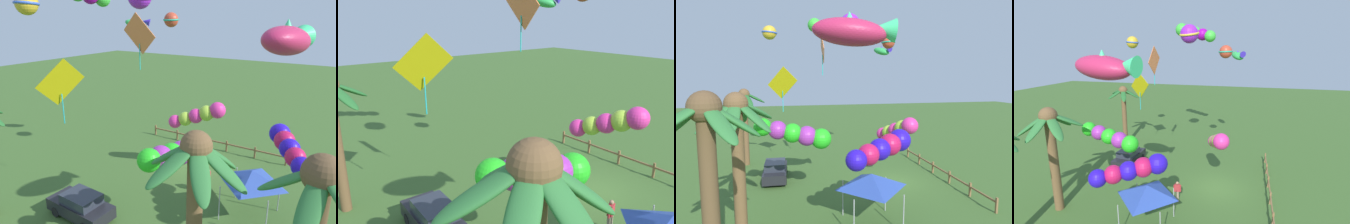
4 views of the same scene
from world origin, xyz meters
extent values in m
plane|color=#3D6028|center=(0.00, 0.00, 0.00)|extent=(120.00, 120.00, 0.00)
cylinder|color=brown|center=(-5.50, 10.31, 3.37)|extent=(0.60, 0.60, 6.74)
ellipsoid|color=#2D7033|center=(-4.55, 10.28, 6.22)|extent=(2.07, 0.71, 1.55)
ellipsoid|color=#2D7033|center=(-5.12, 11.25, 6.34)|extent=(1.41, 2.26, 1.34)
ellipsoid|color=#2D7033|center=(-6.05, 11.08, 6.23)|extent=(1.72, 2.05, 1.55)
ellipsoid|color=#2D7033|center=(-6.44, 10.33, 6.22)|extent=(2.06, 0.70, 1.57)
ellipsoid|color=#2D7033|center=(-5.93, 9.51, 6.17)|extent=(1.52, 2.06, 1.65)
ellipsoid|color=#2D7033|center=(-4.83, 9.53, 6.35)|extent=(1.91, 2.07, 1.33)
sphere|color=brown|center=(-5.50, 10.31, 6.74)|extent=(1.14, 1.14, 1.14)
cylinder|color=brown|center=(-9.41, 10.69, 3.50)|extent=(0.59, 0.59, 7.00)
ellipsoid|color=#2D7033|center=(-8.55, 10.54, 6.50)|extent=(1.97, 0.92, 1.50)
ellipsoid|color=#2D7033|center=(-9.32, 11.52, 6.46)|extent=(0.82, 1.90, 1.58)
ellipsoid|color=#2D7033|center=(-10.11, 10.10, 6.56)|extent=(1.89, 1.73, 1.40)
ellipsoid|color=#2D7033|center=(-9.28, 9.82, 6.51)|extent=(0.90, 1.98, 1.49)
sphere|color=brown|center=(-9.41, 10.69, 7.00)|extent=(1.12, 1.12, 1.12)
cylinder|color=brown|center=(6.87, 11.52, 3.24)|extent=(0.52, 0.52, 6.47)
ellipsoid|color=#236028|center=(7.77, 11.59, 6.17)|extent=(1.94, 0.69, 1.07)
ellipsoid|color=#236028|center=(7.22, 12.39, 6.25)|extent=(1.24, 2.02, 0.93)
ellipsoid|color=#236028|center=(6.16, 12.06, 6.15)|extent=(1.85, 1.58, 1.12)
ellipsoid|color=#236028|center=(6.15, 11.12, 6.04)|extent=(1.83, 1.36, 1.33)
ellipsoid|color=#236028|center=(7.01, 10.65, 6.13)|extent=(0.85, 1.94, 1.16)
sphere|color=brown|center=(6.87, 11.52, 6.47)|extent=(0.99, 0.99, 0.99)
cube|color=brown|center=(-5.98, -4.00, 0.47)|extent=(0.12, 0.12, 0.95)
cube|color=brown|center=(-3.57, -4.00, 0.47)|extent=(0.12, 0.12, 0.95)
cube|color=brown|center=(-1.15, -4.00, 0.47)|extent=(0.12, 0.12, 0.95)
cube|color=brown|center=(1.26, -4.00, 0.47)|extent=(0.12, 0.12, 0.95)
cube|color=brown|center=(3.68, -4.00, 0.47)|extent=(0.12, 0.12, 0.95)
cube|color=brown|center=(6.09, -4.00, 0.47)|extent=(0.12, 0.12, 0.95)
cube|color=brown|center=(0.05, -4.00, 0.66)|extent=(12.18, 0.09, 0.11)
cube|color=black|center=(2.41, 8.86, 0.60)|extent=(3.96, 1.83, 0.70)
cube|color=#282D38|center=(2.26, 8.86, 1.23)|extent=(2.08, 1.56, 0.56)
cylinder|color=black|center=(3.65, 9.60, 0.30)|extent=(0.61, 0.20, 0.60)
cylinder|color=black|center=(3.60, 8.04, 0.30)|extent=(0.61, 0.20, 0.60)
cylinder|color=black|center=(1.23, 9.68, 0.30)|extent=(0.61, 0.20, 0.60)
cylinder|color=black|center=(1.18, 8.12, 0.30)|extent=(0.61, 0.20, 0.60)
cylinder|color=gray|center=(-2.54, 2.56, 0.42)|extent=(0.26, 0.26, 0.84)
cube|color=#B72D33|center=(-2.54, 2.56, 1.11)|extent=(0.31, 0.42, 0.54)
sphere|color=#A37556|center=(-2.54, 2.56, 1.48)|extent=(0.21, 0.21, 0.21)
cylinder|color=#B72D33|center=(-2.49, 2.33, 1.06)|extent=(0.09, 0.09, 0.52)
cylinder|color=#B72D33|center=(-2.60, 2.78, 1.06)|extent=(0.09, 0.09, 0.52)
cylinder|color=#9E9EA3|center=(-6.90, 2.30, 1.05)|extent=(0.06, 0.06, 2.10)
cylinder|color=#9E9EA3|center=(-4.30, 2.30, 1.05)|extent=(0.06, 0.06, 2.10)
cylinder|color=#9E9EA3|center=(-6.90, 4.90, 1.05)|extent=(0.06, 0.06, 2.10)
cylinder|color=#9E9EA3|center=(-4.30, 4.90, 1.05)|extent=(0.06, 0.06, 2.10)
pyramid|color=#2D4CA8|center=(-5.60, 3.60, 2.48)|extent=(2.86, 2.86, 0.75)
sphere|color=purple|center=(2.38, 2.90, 12.10)|extent=(1.50, 1.50, 1.50)
torus|color=gold|center=(2.38, 2.90, 12.10)|extent=(2.17, 2.17, 0.48)
sphere|color=#2510C5|center=(-6.60, 2.49, 4.85)|extent=(1.12, 1.12, 1.12)
sphere|color=#C7154E|center=(-7.00, 3.15, 4.76)|extent=(1.07, 1.07, 1.07)
sphere|color=#2510C5|center=(-7.41, 3.82, 4.66)|extent=(1.03, 1.03, 1.03)
sphere|color=#C7154E|center=(-7.81, 4.48, 4.56)|extent=(0.98, 0.98, 0.98)
sphere|color=#2510C5|center=(-8.22, 5.14, 4.46)|extent=(0.94, 0.94, 0.94)
sphere|color=#24CB1F|center=(-2.95, 5.95, 4.30)|extent=(1.24, 1.24, 1.24)
sphere|color=purple|center=(-2.91, 6.79, 4.50)|extent=(1.19, 1.19, 1.19)
sphere|color=#24CB1F|center=(-2.87, 7.64, 4.70)|extent=(1.14, 1.14, 1.14)
sphere|color=purple|center=(-2.83, 8.48, 4.90)|extent=(1.09, 1.09, 1.09)
sphere|color=#24CB1F|center=(-2.79, 9.33, 5.10)|extent=(1.04, 1.04, 1.04)
sphere|color=green|center=(7.99, 5.04, 12.87)|extent=(1.30, 1.30, 1.30)
sphere|color=#9D0AA9|center=(7.60, 4.24, 12.68)|extent=(1.24, 1.24, 1.24)
sphere|color=green|center=(7.22, 3.44, 12.49)|extent=(1.19, 1.19, 1.19)
sphere|color=#9D0AA9|center=(6.84, 2.64, 12.30)|extent=(1.14, 1.14, 1.14)
sphere|color=green|center=(6.45, 1.84, 12.11)|extent=(1.09, 1.09, 1.09)
ellipsoid|color=green|center=(5.63, -0.84, 10.33)|extent=(2.05, 1.66, 1.05)
cone|color=#4026CA|center=(4.94, -1.22, 10.53)|extent=(0.86, 0.81, 0.68)
cone|color=#4026CA|center=(5.63, -0.84, 10.62)|extent=(0.48, 0.48, 0.36)
ellipsoid|color=#C42452|center=(-6.97, 5.16, 9.97)|extent=(2.22, 3.68, 1.50)
cone|color=#40E68A|center=(-7.21, 3.67, 10.09)|extent=(1.24, 1.31, 1.15)
cone|color=#40E68A|center=(-6.97, 5.16, 10.52)|extent=(0.77, 0.77, 0.69)
sphere|color=#C3412A|center=(1.97, -0.12, 10.71)|extent=(1.02, 1.02, 1.02)
torus|color=#24A783|center=(1.97, -0.12, 10.71)|extent=(1.36, 1.36, 0.17)
sphere|color=gold|center=(4.68, 9.07, 11.56)|extent=(1.14, 1.14, 1.14)
torus|color=blue|center=(4.68, 9.07, 11.56)|extent=(1.39, 1.40, 0.24)
sphere|color=#EC3090|center=(-1.69, -0.39, 4.64)|extent=(1.16, 1.16, 1.16)
sphere|color=#A3D338|center=(-0.96, -0.17, 4.37)|extent=(1.12, 1.12, 1.12)
sphere|color=#EC3090|center=(-0.23, 0.05, 4.09)|extent=(1.07, 1.07, 1.07)
sphere|color=#A3D338|center=(0.50, 0.27, 3.81)|extent=(1.02, 1.02, 1.02)
sphere|color=#EC3090|center=(1.23, 0.49, 3.53)|extent=(0.98, 0.98, 0.98)
cube|color=orange|center=(0.63, 5.32, 10.06)|extent=(2.20, 0.16, 2.19)
cylinder|color=#1BC0B4|center=(0.63, 5.32, 8.81)|extent=(0.05, 0.05, 1.43)
cube|color=#B3A60C|center=(3.92, 8.15, 7.52)|extent=(1.27, 2.37, 2.61)
cylinder|color=#20B7C4|center=(3.92, 8.15, 6.01)|extent=(0.06, 0.06, 1.72)
camera|label=1|loc=(-9.87, 19.01, 10.97)|focal=33.18mm
camera|label=2|loc=(-9.74, 14.42, 9.57)|focal=35.33mm
camera|label=3|loc=(-19.47, 8.12, 7.99)|focal=30.11mm
camera|label=4|loc=(-18.46, -2.05, 10.83)|focal=27.11mm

